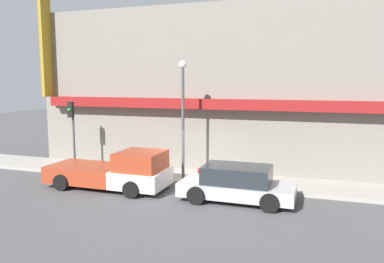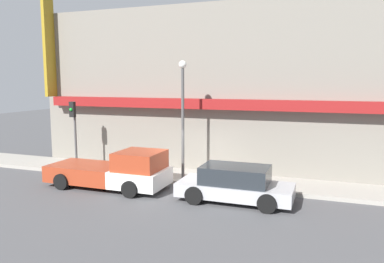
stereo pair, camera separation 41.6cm
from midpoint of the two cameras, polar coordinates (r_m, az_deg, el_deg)
ground_plane at (r=17.11m, az=0.61°, el=-8.40°), size 80.00×80.00×0.00m
sidewalk at (r=18.24m, az=1.94°, el=-7.10°), size 36.00×2.52×0.18m
building at (r=20.26m, az=4.38°, el=6.38°), size 19.80×3.80×9.86m
pickup_truck at (r=17.02m, az=-10.93°, el=-5.96°), size 5.50×2.29×1.74m
parked_car at (r=15.04m, az=7.38°, el=-7.95°), size 4.52×2.07×1.43m
fire_hydrant at (r=17.32m, az=1.84°, el=-6.51°), size 0.21×0.21×0.63m
street_lamp at (r=17.28m, az=-0.73°, el=3.95°), size 0.36×0.36×5.49m
traffic_light at (r=20.45m, az=-17.00°, el=1.33°), size 0.28×0.42×3.51m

